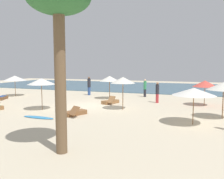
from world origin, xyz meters
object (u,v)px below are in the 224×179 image
at_px(umbrella_4, 205,84).
at_px(umbrella_8, 194,92).
at_px(umbrella_0, 41,81).
at_px(person_3, 89,86).
at_px(lounger_0, 75,113).
at_px(surfboard, 38,117).
at_px(umbrella_3, 224,86).
at_px(umbrella_7, 110,79).
at_px(umbrella_6, 123,80).
at_px(lounger_1, 1,98).
at_px(palm_0, 59,7).
at_px(person_2, 145,88).
at_px(person_1, 157,92).
at_px(umbrella_5, 15,78).
at_px(lounger_2, 110,102).

distance_m(umbrella_4, umbrella_8, 6.52).
bearing_deg(umbrella_0, person_3, 92.83).
height_order(lounger_0, surfboard, lounger_0).
bearing_deg(umbrella_3, umbrella_4, 101.28).
bearing_deg(umbrella_4, umbrella_7, 173.58).
bearing_deg(surfboard, umbrella_6, 46.95).
bearing_deg(lounger_1, umbrella_7, 22.42).
distance_m(umbrella_6, lounger_1, 12.11).
bearing_deg(umbrella_6, person_3, 131.33).
distance_m(umbrella_0, palm_0, 9.24).
height_order(person_2, palm_0, palm_0).
height_order(lounger_0, person_1, person_1).
bearing_deg(person_2, umbrella_0, -120.31).
distance_m(umbrella_3, lounger_0, 9.07).
bearing_deg(person_3, umbrella_7, -31.93).
height_order(person_1, person_3, person_3).
xyz_separation_m(umbrella_3, umbrella_6, (-6.37, 0.69, 0.17)).
relative_size(umbrella_6, umbrella_8, 1.03).
relative_size(umbrella_7, palm_0, 0.35).
relative_size(umbrella_5, lounger_0, 1.28).
bearing_deg(surfboard, person_2, 70.42).
bearing_deg(lounger_0, umbrella_7, 93.66).
distance_m(umbrella_3, umbrella_4, 4.50).
bearing_deg(lounger_1, umbrella_4, 9.35).
xyz_separation_m(lounger_1, surfboard, (7.96, -5.11, -0.14)).
distance_m(umbrella_8, palm_0, 8.07).
height_order(umbrella_3, umbrella_7, umbrella_3).
bearing_deg(umbrella_0, umbrella_7, 69.10).
relative_size(lounger_1, person_3, 0.89).
bearing_deg(lounger_2, person_3, 132.23).
bearing_deg(person_3, surfboard, -80.77).
height_order(umbrella_6, lounger_2, umbrella_6).
relative_size(umbrella_6, person_2, 1.31).
height_order(umbrella_7, lounger_0, umbrella_7).
height_order(umbrella_0, person_1, umbrella_0).
xyz_separation_m(umbrella_3, umbrella_8, (-1.61, -2.07, -0.17)).
bearing_deg(umbrella_6, umbrella_4, 34.15).
relative_size(lounger_2, person_1, 1.01).
xyz_separation_m(umbrella_5, person_2, (12.55, 3.85, -0.91)).
bearing_deg(lounger_2, umbrella_5, 173.64).
relative_size(lounger_0, palm_0, 0.30).
xyz_separation_m(person_2, palm_0, (0.31, -15.78, 4.21)).
distance_m(umbrella_0, umbrella_8, 10.08).
bearing_deg(umbrella_8, lounger_2, 143.16).
distance_m(umbrella_5, umbrella_8, 18.26).
height_order(lounger_2, person_3, person_3).
height_order(umbrella_3, umbrella_8, umbrella_3).
height_order(umbrella_4, palm_0, palm_0).
xyz_separation_m(umbrella_6, lounger_0, (-2.26, -2.87, -1.92)).
bearing_deg(surfboard, umbrella_7, 82.09).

